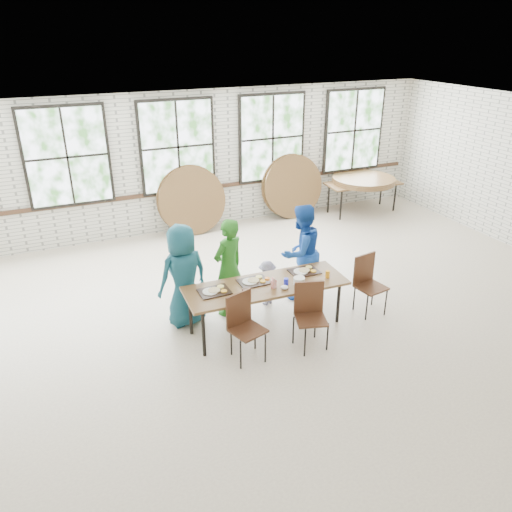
{
  "coord_description": "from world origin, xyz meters",
  "views": [
    {
      "loc": [
        -2.76,
        -5.77,
        4.17
      ],
      "look_at": [
        0.0,
        0.4,
        1.05
      ],
      "focal_mm": 35.0,
      "sensor_mm": 36.0,
      "label": 1
    }
  ],
  "objects_px": {
    "chair_near_left": "(243,321)",
    "chair_near_right": "(310,309)",
    "storage_table": "(363,185)",
    "dining_table": "(266,287)"
  },
  "relations": [
    {
      "from": "chair_near_left",
      "to": "chair_near_right",
      "type": "bearing_deg",
      "value": -23.36
    },
    {
      "from": "storage_table",
      "to": "chair_near_right",
      "type": "bearing_deg",
      "value": -127.82
    },
    {
      "from": "chair_near_left",
      "to": "storage_table",
      "type": "xyz_separation_m",
      "value": [
        4.94,
        4.28,
        0.13
      ]
    },
    {
      "from": "dining_table",
      "to": "chair_near_right",
      "type": "xyz_separation_m",
      "value": [
        0.39,
        -0.62,
        -0.13
      ]
    },
    {
      "from": "chair_near_right",
      "to": "chair_near_left",
      "type": "bearing_deg",
      "value": -168.98
    },
    {
      "from": "dining_table",
      "to": "storage_table",
      "type": "xyz_separation_m",
      "value": [
        4.36,
        3.77,
        -0.0
      ]
    },
    {
      "from": "dining_table",
      "to": "chair_near_right",
      "type": "relative_size",
      "value": 2.56
    },
    {
      "from": "storage_table",
      "to": "dining_table",
      "type": "bearing_deg",
      "value": -134.82
    },
    {
      "from": "dining_table",
      "to": "chair_near_right",
      "type": "distance_m",
      "value": 0.74
    },
    {
      "from": "dining_table",
      "to": "storage_table",
      "type": "height_order",
      "value": "same"
    }
  ]
}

